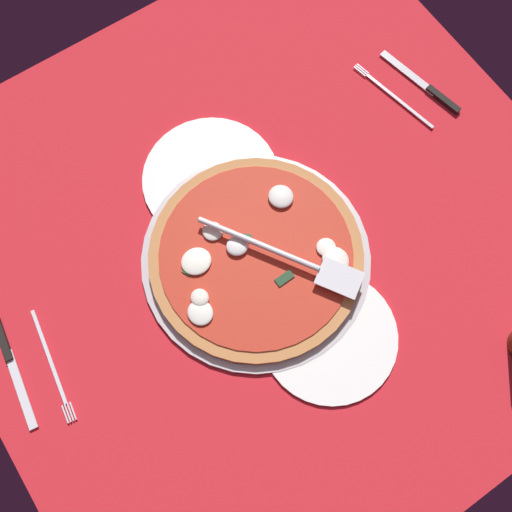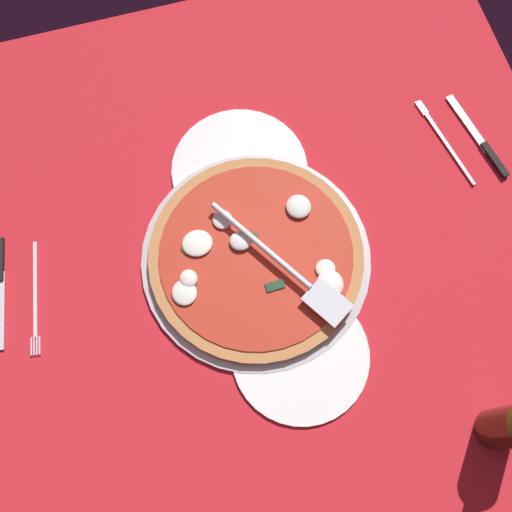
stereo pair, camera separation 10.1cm
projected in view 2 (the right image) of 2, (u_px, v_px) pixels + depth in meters
ground_plane at (274, 240)px, 105.13cm from camera, size 107.47×107.47×0.80cm
checker_pattern at (274, 239)px, 104.70cm from camera, size 107.47×107.47×0.10cm
pizza_pan at (256, 259)px, 102.94cm from camera, size 39.40×39.40×1.10cm
dinner_plate_left at (301, 356)px, 97.77cm from camera, size 22.53×22.53×1.00cm
dinner_plate_right at (240, 170)px, 108.32cm from camera, size 24.57×24.57×1.00cm
pizza at (256, 256)px, 101.47cm from camera, size 36.56×36.56×3.24cm
pizza_server at (282, 263)px, 98.29cm from camera, size 26.06×18.02×1.00cm
place_setting_near at (464, 143)px, 110.17cm from camera, size 19.85×16.03×1.40cm
place_setting_far at (18, 290)px, 101.39cm from camera, size 21.86×15.58×1.40cm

